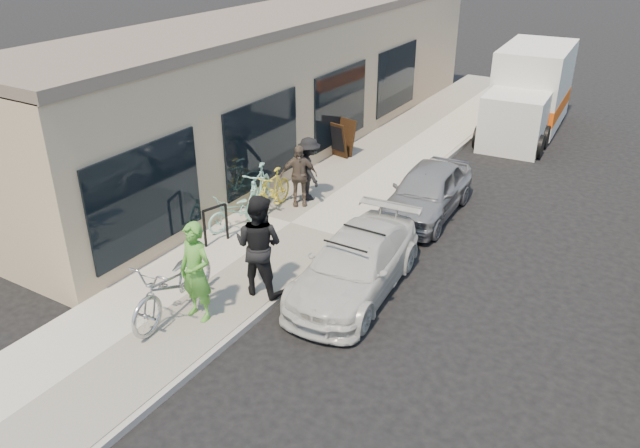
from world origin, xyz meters
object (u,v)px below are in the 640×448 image
at_px(sandwich_board, 341,138).
at_px(man_standing, 259,245).
at_px(cruiser_bike_c, 272,191).
at_px(bystander_b, 299,175).
at_px(moving_truck, 529,95).
at_px(tandem_bike, 174,285).
at_px(cruiser_bike_b, 236,211).
at_px(sedan_silver, 427,191).
at_px(bystander_a, 309,169).
at_px(sedan_white, 355,264).
at_px(cruiser_bike_a, 259,189).
at_px(woman_rider, 196,272).
at_px(bike_rack, 215,221).

distance_m(sandwich_board, man_standing, 7.81).
bearing_deg(cruiser_bike_c, bystander_b, 53.16).
distance_m(sandwich_board, moving_truck, 7.21).
bearing_deg(man_standing, sandwich_board, -78.95).
relative_size(cruiser_bike_c, bystander_b, 1.08).
xyz_separation_m(tandem_bike, bystander_b, (-0.68, 5.22, 0.18)).
bearing_deg(cruiser_bike_b, bystander_b, 87.38).
bearing_deg(sedan_silver, cruiser_bike_c, -150.99).
xyz_separation_m(sedan_silver, bystander_a, (-2.84, -0.96, 0.34)).
bearing_deg(sandwich_board, tandem_bike, -69.06).
distance_m(sedan_white, cruiser_bike_a, 4.06).
xyz_separation_m(moving_truck, tandem_bike, (-2.46, -14.83, -0.48)).
relative_size(tandem_bike, woman_rider, 1.21).
bearing_deg(sandwich_board, bystander_b, -65.81).
bearing_deg(cruiser_bike_b, woman_rider, -47.86).
distance_m(bike_rack, cruiser_bike_b, 0.88).
relative_size(bike_rack, man_standing, 0.44).
xyz_separation_m(woman_rider, bystander_b, (-1.12, 5.07, -0.16)).
height_order(bike_rack, bystander_a, bystander_a).
relative_size(man_standing, cruiser_bike_c, 1.20).
height_order(moving_truck, bystander_a, moving_truck).
height_order(sedan_white, man_standing, man_standing).
height_order(bike_rack, tandem_bike, tandem_bike).
bearing_deg(cruiser_bike_c, man_standing, -63.09).
height_order(sandwich_board, sedan_white, sandwich_board).
xyz_separation_m(bike_rack, tandem_bike, (1.14, -2.54, 0.06)).
distance_m(sedan_white, cruiser_bike_c, 3.93).
height_order(sedan_silver, bystander_b, bystander_b).
xyz_separation_m(sandwich_board, cruiser_bike_c, (0.45, -4.24, -0.05)).
bearing_deg(man_standing, sedan_white, -147.35).
relative_size(bike_rack, woman_rider, 0.47).
distance_m(man_standing, cruiser_bike_b, 2.97).
distance_m(cruiser_bike_b, cruiser_bike_c, 1.22).
bearing_deg(bystander_b, bystander_a, 50.83).
bearing_deg(bike_rack, sandwich_board, 93.42).
bearing_deg(bystander_b, moving_truck, 35.63).
xyz_separation_m(bike_rack, sandwich_board, (-0.38, 6.30, 0.02)).
relative_size(sedan_white, woman_rider, 2.20).
height_order(cruiser_bike_a, bystander_a, bystander_a).
height_order(cruiser_bike_a, bystander_b, bystander_b).
distance_m(moving_truck, woman_rider, 14.82).
bearing_deg(bystander_b, sedan_white, -77.11).
relative_size(sandwich_board, bystander_b, 0.69).
bearing_deg(moving_truck, woman_rider, -101.67).
relative_size(tandem_bike, cruiser_bike_a, 1.21).
bearing_deg(woman_rider, sedan_white, 56.57).
bearing_deg(cruiser_bike_a, man_standing, -73.66).
height_order(cruiser_bike_a, cruiser_bike_b, cruiser_bike_a).
relative_size(bike_rack, sandwich_board, 0.82).
distance_m(bike_rack, moving_truck, 12.82).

